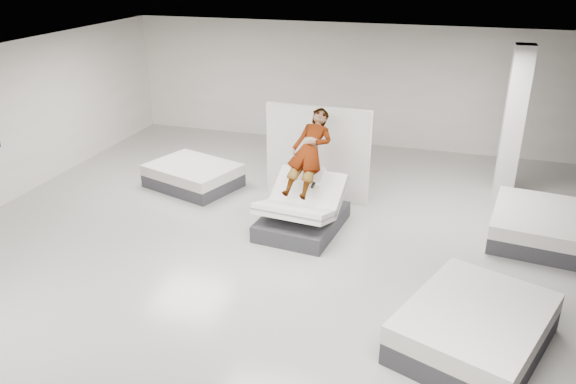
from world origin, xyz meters
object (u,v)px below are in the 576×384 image
object	(u,v)px
remote	(313,185)
column	(513,123)
divider_panel	(317,154)
flat_bed_left_far	(193,176)
hero_bed	(302,212)
flat_bed_right_near	(474,328)
flat_bed_right_far	(536,225)
person	(309,165)

from	to	relation	value
remote	column	bearing A→B (deg)	46.59
divider_panel	flat_bed_left_far	world-z (taller)	divider_panel
hero_bed	flat_bed_right_near	distance (m)	4.09
hero_bed	divider_panel	size ratio (longest dim) A/B	0.87
hero_bed	flat_bed_right_far	size ratio (longest dim) A/B	0.89
hero_bed	person	world-z (taller)	person
person	divider_panel	world-z (taller)	divider_panel
hero_bed	person	distance (m)	0.90
person	divider_panel	xyz separation A→B (m)	(-0.14, 1.19, -0.19)
hero_bed	remote	size ratio (longest dim) A/B	13.74
flat_bed_right_far	remote	bearing A→B (deg)	-166.36
flat_bed_left_far	column	size ratio (longest dim) A/B	0.69
divider_panel	flat_bed_right_near	xyz separation A→B (m)	(3.22, -4.15, -0.71)
divider_panel	column	distance (m)	4.13
hero_bed	remote	world-z (taller)	hero_bed
remote	flat_bed_left_far	distance (m)	3.49
remote	flat_bed_right_far	xyz separation A→B (m)	(3.97, 0.96, -0.69)
divider_panel	remote	bearing A→B (deg)	-75.39
hero_bed	flat_bed_right_far	distance (m)	4.29
remote	divider_panel	distance (m)	1.59
person	flat_bed_right_near	distance (m)	4.37
flat_bed_right_near	flat_bed_left_far	world-z (taller)	flat_bed_right_near
divider_panel	flat_bed_right_far	bearing A→B (deg)	-4.92
person	flat_bed_right_far	xyz separation A→B (m)	(4.16, 0.59, -0.92)
person	flat_bed_left_far	distance (m)	3.25
remote	column	size ratio (longest dim) A/B	0.04
person	flat_bed_left_far	xyz separation A→B (m)	(-2.94, 1.01, -0.94)
divider_panel	flat_bed_right_near	distance (m)	5.30
hero_bed	flat_bed_right_near	world-z (taller)	hero_bed
remote	flat_bed_right_far	distance (m)	4.15
hero_bed	person	xyz separation A→B (m)	(0.03, 0.31, 0.85)
flat_bed_right_far	person	bearing A→B (deg)	-171.88
hero_bed	divider_panel	distance (m)	1.64
flat_bed_right_far	flat_bed_left_far	size ratio (longest dim) A/B	0.98
remote	divider_panel	world-z (taller)	divider_panel
remote	flat_bed_right_near	bearing A→B (deg)	-35.78
person	flat_bed_right_near	xyz separation A→B (m)	(3.08, -2.97, -0.90)
flat_bed_right_far	column	xyz separation A→B (m)	(-0.47, 2.03, 1.33)
flat_bed_right_near	column	size ratio (longest dim) A/B	0.81
person	column	size ratio (longest dim) A/B	0.57
hero_bed	flat_bed_right_near	size ratio (longest dim) A/B	0.74
remote	column	distance (m)	4.66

